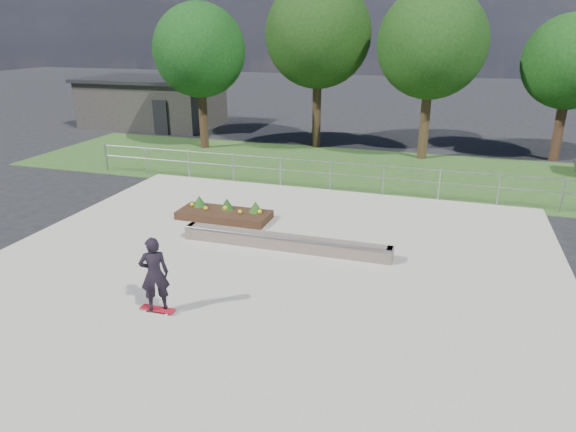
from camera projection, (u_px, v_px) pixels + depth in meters
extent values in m
plane|color=black|center=(263.00, 275.00, 13.00)|extent=(120.00, 120.00, 0.00)
cube|color=#2B4D1F|center=(348.00, 169.00, 22.85)|extent=(30.00, 8.00, 0.02)
cube|color=#A8A495|center=(263.00, 274.00, 12.99)|extent=(15.00, 15.00, 0.06)
cylinder|color=gray|center=(106.00, 157.00, 22.34)|extent=(0.06, 0.06, 1.20)
cylinder|color=#9A9EA3|center=(147.00, 161.00, 21.77)|extent=(0.06, 0.06, 1.20)
cylinder|color=#919399|center=(189.00, 164.00, 21.21)|extent=(0.06, 0.06, 1.20)
cylinder|color=gray|center=(233.00, 168.00, 20.64)|extent=(0.06, 0.06, 1.20)
cylinder|color=gray|center=(280.00, 172.00, 20.08)|extent=(0.06, 0.06, 1.20)
cylinder|color=gray|center=(330.00, 176.00, 19.51)|extent=(0.06, 0.06, 1.20)
cylinder|color=gray|center=(383.00, 181.00, 18.95)|extent=(0.06, 0.06, 1.20)
cylinder|color=#9C9EA4|center=(439.00, 185.00, 18.39)|extent=(0.06, 0.06, 1.20)
cylinder|color=#909398|center=(499.00, 190.00, 17.82)|extent=(0.06, 0.06, 1.20)
cylinder|color=#909398|center=(562.00, 195.00, 17.26)|extent=(0.06, 0.06, 1.20)
cylinder|color=gray|center=(331.00, 162.00, 19.33)|extent=(20.00, 0.04, 0.04)
cylinder|color=gray|center=(330.00, 174.00, 19.48)|extent=(20.00, 0.04, 0.04)
cube|color=#2C2927|center=(153.00, 104.00, 32.60)|extent=(8.00, 5.00, 2.80)
cube|color=black|center=(151.00, 79.00, 32.08)|extent=(8.40, 5.40, 0.20)
cube|color=black|center=(161.00, 118.00, 29.88)|extent=(0.90, 0.10, 2.00)
cylinder|color=black|center=(203.00, 120.00, 26.40)|extent=(0.44, 0.44, 2.93)
sphere|color=black|center=(199.00, 50.00, 25.23)|extent=(4.55, 4.55, 4.55)
cylinder|color=black|center=(317.00, 115.00, 26.56)|extent=(0.44, 0.44, 3.38)
sphere|color=black|center=(318.00, 34.00, 25.21)|extent=(5.25, 5.25, 5.25)
cylinder|color=#332314|center=(424.00, 126.00, 24.15)|extent=(0.44, 0.44, 3.15)
sphere|color=black|center=(432.00, 44.00, 22.89)|extent=(4.90, 4.90, 4.90)
cylinder|color=#301C13|center=(558.00, 132.00, 23.88)|extent=(0.44, 0.44, 2.70)
sphere|color=black|center=(571.00, 62.00, 22.80)|extent=(4.20, 4.20, 4.20)
cube|color=brown|center=(285.00, 242.00, 14.34)|extent=(6.00, 0.40, 0.40)
cylinder|color=gray|center=(282.00, 238.00, 14.09)|extent=(6.00, 0.06, 0.06)
cube|color=brown|center=(191.00, 231.00, 15.16)|extent=(0.15, 0.42, 0.40)
cube|color=brown|center=(389.00, 255.00, 13.52)|extent=(0.15, 0.42, 0.40)
cube|color=black|center=(224.00, 215.00, 16.67)|extent=(3.00, 1.20, 0.25)
sphere|color=yellow|center=(192.00, 204.00, 17.03)|extent=(0.14, 0.14, 0.14)
sphere|color=yellow|center=(206.00, 208.00, 16.68)|extent=(0.14, 0.14, 0.14)
sphere|color=yellow|center=(225.00, 208.00, 16.69)|extent=(0.14, 0.14, 0.14)
sphere|color=gold|center=(240.00, 212.00, 16.34)|extent=(0.14, 0.14, 0.14)
sphere|color=yellow|center=(260.00, 212.00, 16.35)|extent=(0.14, 0.14, 0.14)
cone|color=#1A4413|center=(199.00, 201.00, 17.07)|extent=(0.44, 0.44, 0.36)
cone|color=#163F12|center=(227.00, 204.00, 16.79)|extent=(0.44, 0.44, 0.36)
cone|color=#1E4513|center=(255.00, 207.00, 16.51)|extent=(0.44, 0.44, 0.36)
cylinder|color=silver|center=(145.00, 311.00, 11.20)|extent=(0.05, 0.03, 0.05)
cylinder|color=white|center=(150.00, 307.00, 11.36)|extent=(0.05, 0.03, 0.05)
cylinder|color=white|center=(166.00, 315.00, 11.05)|extent=(0.05, 0.03, 0.05)
cylinder|color=silver|center=(171.00, 311.00, 11.21)|extent=(0.05, 0.03, 0.05)
cylinder|color=gray|center=(147.00, 308.00, 11.27)|extent=(0.02, 0.18, 0.02)
cylinder|color=#A3A4A9|center=(168.00, 312.00, 11.12)|extent=(0.02, 0.18, 0.02)
cube|color=maroon|center=(158.00, 309.00, 11.19)|extent=(0.80, 0.21, 0.02)
imported|color=black|center=(154.00, 274.00, 10.89)|extent=(0.73, 0.66, 1.68)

